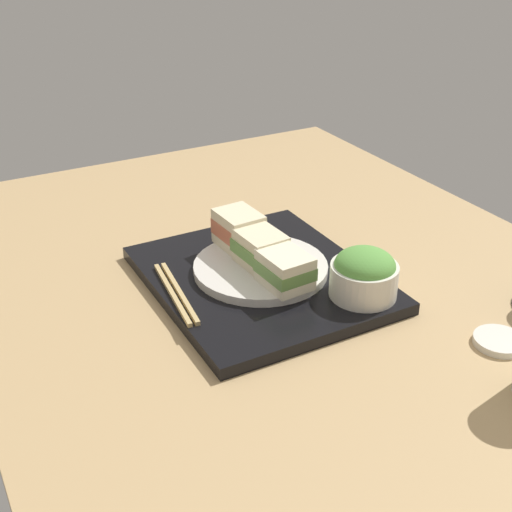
{
  "coord_description": "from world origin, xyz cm",
  "views": [
    {
      "loc": [
        81.97,
        -51.43,
        57.75
      ],
      "look_at": [
        -3.83,
        -4.79,
        5.0
      ],
      "focal_mm": 47.84,
      "sensor_mm": 36.0,
      "label": 1
    }
  ],
  "objects_px": {
    "sandwich_plate": "(261,268)",
    "sandwich_near": "(239,229)",
    "sandwich_middle": "(261,249)",
    "small_sauce_dish": "(499,341)",
    "sandwich_far": "(285,269)",
    "salad_bowl": "(364,274)",
    "chopsticks_pair": "(176,293)"
  },
  "relations": [
    {
      "from": "sandwich_far",
      "to": "sandwich_plate",
      "type": "bearing_deg",
      "value": -178.94
    },
    {
      "from": "sandwich_near",
      "to": "sandwich_far",
      "type": "height_order",
      "value": "sandwich_near"
    },
    {
      "from": "chopsticks_pair",
      "to": "salad_bowl",
      "type": "bearing_deg",
      "value": 61.4
    },
    {
      "from": "salad_bowl",
      "to": "small_sauce_dish",
      "type": "xyz_separation_m",
      "value": [
        0.18,
        0.11,
        -0.05
      ]
    },
    {
      "from": "sandwich_plate",
      "to": "salad_bowl",
      "type": "height_order",
      "value": "salad_bowl"
    },
    {
      "from": "sandwich_far",
      "to": "sandwich_middle",
      "type": "bearing_deg",
      "value": -178.94
    },
    {
      "from": "chopsticks_pair",
      "to": "sandwich_far",
      "type": "bearing_deg",
      "value": 64.19
    },
    {
      "from": "sandwich_near",
      "to": "small_sauce_dish",
      "type": "distance_m",
      "value": 0.45
    },
    {
      "from": "sandwich_plate",
      "to": "sandwich_far",
      "type": "xyz_separation_m",
      "value": [
        0.08,
        0.0,
        0.03
      ]
    },
    {
      "from": "sandwich_plate",
      "to": "sandwich_near",
      "type": "relative_size",
      "value": 2.61
    },
    {
      "from": "small_sauce_dish",
      "to": "sandwich_far",
      "type": "bearing_deg",
      "value": -138.42
    },
    {
      "from": "small_sauce_dish",
      "to": "sandwich_middle",
      "type": "bearing_deg",
      "value": -145.72
    },
    {
      "from": "small_sauce_dish",
      "to": "salad_bowl",
      "type": "bearing_deg",
      "value": -147.53
    },
    {
      "from": "sandwich_plate",
      "to": "sandwich_middle",
      "type": "relative_size",
      "value": 2.55
    },
    {
      "from": "chopsticks_pair",
      "to": "sandwich_near",
      "type": "bearing_deg",
      "value": 116.95
    },
    {
      "from": "sandwich_plate",
      "to": "salad_bowl",
      "type": "distance_m",
      "value": 0.18
    },
    {
      "from": "sandwich_plate",
      "to": "sandwich_far",
      "type": "height_order",
      "value": "sandwich_far"
    },
    {
      "from": "sandwich_plate",
      "to": "sandwich_near",
      "type": "bearing_deg",
      "value": -178.94
    },
    {
      "from": "sandwich_plate",
      "to": "small_sauce_dish",
      "type": "xyz_separation_m",
      "value": [
        0.32,
        0.22,
        -0.02
      ]
    },
    {
      "from": "sandwich_far",
      "to": "chopsticks_pair",
      "type": "bearing_deg",
      "value": -115.81
    },
    {
      "from": "sandwich_near",
      "to": "sandwich_middle",
      "type": "bearing_deg",
      "value": 1.06
    },
    {
      "from": "sandwich_near",
      "to": "sandwich_far",
      "type": "relative_size",
      "value": 1.01
    },
    {
      "from": "chopsticks_pair",
      "to": "small_sauce_dish",
      "type": "distance_m",
      "value": 0.49
    },
    {
      "from": "sandwich_near",
      "to": "salad_bowl",
      "type": "bearing_deg",
      "value": 26.0
    },
    {
      "from": "sandwich_near",
      "to": "small_sauce_dish",
      "type": "height_order",
      "value": "sandwich_near"
    },
    {
      "from": "sandwich_far",
      "to": "chopsticks_pair",
      "type": "xyz_separation_m",
      "value": [
        -0.07,
        -0.15,
        -0.04
      ]
    },
    {
      "from": "sandwich_plate",
      "to": "sandwich_middle",
      "type": "xyz_separation_m",
      "value": [
        -0.0,
        0.0,
        0.04
      ]
    },
    {
      "from": "salad_bowl",
      "to": "chopsticks_pair",
      "type": "xyz_separation_m",
      "value": [
        -0.14,
        -0.25,
        -0.03
      ]
    },
    {
      "from": "sandwich_plate",
      "to": "small_sauce_dish",
      "type": "height_order",
      "value": "sandwich_plate"
    },
    {
      "from": "sandwich_far",
      "to": "small_sauce_dish",
      "type": "xyz_separation_m",
      "value": [
        0.24,
        0.21,
        -0.06
      ]
    },
    {
      "from": "sandwich_plate",
      "to": "small_sauce_dish",
      "type": "distance_m",
      "value": 0.38
    },
    {
      "from": "salad_bowl",
      "to": "small_sauce_dish",
      "type": "bearing_deg",
      "value": 32.47
    }
  ]
}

